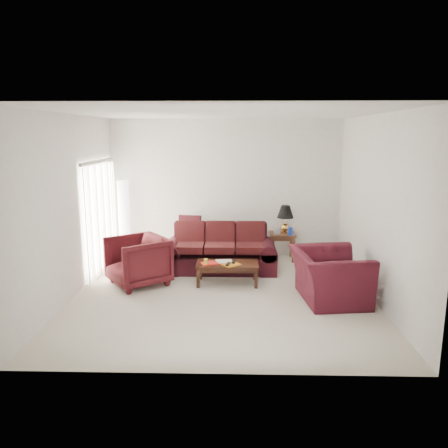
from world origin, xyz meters
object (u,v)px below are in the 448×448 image
Objects in this scene: armchair_left at (138,261)px; coffee_table at (227,273)px; armchair_right at (329,276)px; end_table at (282,246)px; floor_lamp at (124,219)px; sofa at (220,248)px.

armchair_left is 1.63m from coffee_table.
end_table is at bearing 5.92° from armchair_right.
floor_lamp reaches higher than armchair_right.
armchair_right is at bearing -36.34° from sofa.
coffee_table is at bearing -126.03° from end_table.
floor_lamp is at bearing 161.56° from sofa.
end_table is 0.47× the size of armchair_right.
floor_lamp is (-2.11, 0.85, 0.41)m from sofa.
armchair_left is at bearing -145.36° from sofa.
sofa is 1.55m from end_table.
floor_lamp is at bearing 127.30° from coffee_table.
end_table is 0.61× the size of armchair_left.
armchair_left reaches higher than armchair_right.
sofa is at bearing -22.00° from floor_lamp.
end_table is 1.97m from coffee_table.
end_table is 3.23m from armchair_left.
floor_lamp is 1.37× the size of armchair_right.
sofa is 0.84m from coffee_table.
armchair_left is (0.66, -1.72, -0.42)m from floor_lamp.
coffee_table is (1.61, 0.09, -0.24)m from armchair_left.
sofa is 1.69m from armchair_left.
armchair_right is (3.95, -2.39, -0.45)m from floor_lamp.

